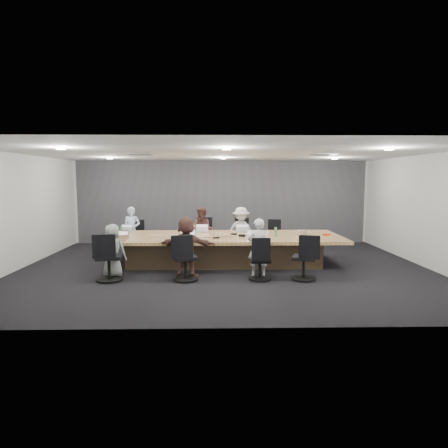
{
  "coord_description": "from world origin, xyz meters",
  "views": [
    {
      "loc": [
        -0.22,
        -9.67,
        2.19
      ],
      "look_at": [
        0.0,
        0.4,
        1.05
      ],
      "focal_mm": 32.0,
      "sensor_mm": 36.0,
      "label": 1
    }
  ],
  "objects_px": {
    "chair_2": "(240,239)",
    "chair_5": "(185,262)",
    "person_4": "(113,251)",
    "stapler": "(242,236)",
    "person_0": "(132,231)",
    "person_5": "(187,247)",
    "chair_1": "(203,238)",
    "mug_brown": "(120,234)",
    "chair_0": "(134,240)",
    "chair_7": "(304,261)",
    "laptop_0": "(127,231)",
    "bottle_clear": "(193,230)",
    "person_1": "(203,231)",
    "snack_packet": "(326,235)",
    "laptop_2": "(242,231)",
    "laptop_1": "(202,231)",
    "laptop_5": "(188,240)",
    "laptop_4": "(119,240)",
    "laptop_6": "(256,240)",
    "chair_6": "(260,264)",
    "bottle_green_right": "(276,232)",
    "canvas_bag": "(302,233)",
    "person_2": "(241,231)",
    "conference_table": "(224,248)",
    "chair_4": "(109,261)",
    "chair_3": "(277,240)",
    "person_6": "(258,248)"
  },
  "relations": [
    {
      "from": "laptop_2",
      "to": "person_5",
      "type": "xyz_separation_m",
      "value": [
        -1.39,
        -2.15,
        -0.06
      ]
    },
    {
      "from": "chair_1",
      "to": "person_1",
      "type": "distance_m",
      "value": 0.44
    },
    {
      "from": "chair_0",
      "to": "stapler",
      "type": "relative_size",
      "value": 4.27
    },
    {
      "from": "person_0",
      "to": "person_1",
      "type": "distance_m",
      "value": 2.06
    },
    {
      "from": "chair_0",
      "to": "bottle_clear",
      "type": "bearing_deg",
      "value": 123.93
    },
    {
      "from": "chair_4",
      "to": "canvas_bag",
      "type": "height_order",
      "value": "chair_4"
    },
    {
      "from": "mug_brown",
      "to": "person_4",
      "type": "bearing_deg",
      "value": -83.93
    },
    {
      "from": "person_1",
      "to": "laptop_6",
      "type": "distance_m",
      "value": 2.53
    },
    {
      "from": "person_4",
      "to": "stapler",
      "type": "xyz_separation_m",
      "value": [
        2.96,
        1.11,
        0.17
      ]
    },
    {
      "from": "chair_1",
      "to": "chair_7",
      "type": "relative_size",
      "value": 1.04
    },
    {
      "from": "stapler",
      "to": "chair_0",
      "type": "bearing_deg",
      "value": 153.12
    },
    {
      "from": "person_1",
      "to": "laptop_6",
      "type": "height_order",
      "value": "person_1"
    },
    {
      "from": "laptop_2",
      "to": "laptop_6",
      "type": "relative_size",
      "value": 1.0
    },
    {
      "from": "bottle_green_right",
      "to": "chair_7",
      "type": "bearing_deg",
      "value": -74.83
    },
    {
      "from": "laptop_0",
      "to": "person_5",
      "type": "bearing_deg",
      "value": 137.9
    },
    {
      "from": "chair_7",
      "to": "chair_1",
      "type": "bearing_deg",
      "value": 140.83
    },
    {
      "from": "bottle_green_right",
      "to": "laptop_4",
      "type": "bearing_deg",
      "value": -171.58
    },
    {
      "from": "conference_table",
      "to": "laptop_2",
      "type": "height_order",
      "value": "laptop_2"
    },
    {
      "from": "person_4",
      "to": "chair_1",
      "type": "bearing_deg",
      "value": -114.83
    },
    {
      "from": "person_0",
      "to": "person_6",
      "type": "relative_size",
      "value": 1.06
    },
    {
      "from": "laptop_2",
      "to": "laptop_1",
      "type": "bearing_deg",
      "value": -4.3
    },
    {
      "from": "chair_2",
      "to": "chair_5",
      "type": "bearing_deg",
      "value": 50.89
    },
    {
      "from": "laptop_4",
      "to": "chair_7",
      "type": "bearing_deg",
      "value": -25.53
    },
    {
      "from": "chair_1",
      "to": "snack_packet",
      "type": "height_order",
      "value": "chair_1"
    },
    {
      "from": "laptop_6",
      "to": "stapler",
      "type": "relative_size",
      "value": 2.1
    },
    {
      "from": "person_1",
      "to": "laptop_5",
      "type": "xyz_separation_m",
      "value": [
        -0.28,
        -2.15,
        0.06
      ]
    },
    {
      "from": "person_5",
      "to": "mug_brown",
      "type": "height_order",
      "value": "person_5"
    },
    {
      "from": "chair_4",
      "to": "laptop_1",
      "type": "relative_size",
      "value": 2.69
    },
    {
      "from": "conference_table",
      "to": "chair_5",
      "type": "distance_m",
      "value": 1.91
    },
    {
      "from": "person_2",
      "to": "laptop_2",
      "type": "xyz_separation_m",
      "value": [
        0.0,
        -0.55,
        0.06
      ]
    },
    {
      "from": "chair_0",
      "to": "chair_7",
      "type": "xyz_separation_m",
      "value": [
        4.34,
        -3.4,
        0.05
      ]
    },
    {
      "from": "conference_table",
      "to": "chair_7",
      "type": "xyz_separation_m",
      "value": [
        1.7,
        -1.7,
        0.01
      ]
    },
    {
      "from": "laptop_0",
      "to": "bottle_clear",
      "type": "distance_m",
      "value": 1.93
    },
    {
      "from": "chair_5",
      "to": "canvas_bag",
      "type": "xyz_separation_m",
      "value": [
        2.89,
        1.74,
        0.39
      ]
    },
    {
      "from": "person_0",
      "to": "person_5",
      "type": "bearing_deg",
      "value": -49.35
    },
    {
      "from": "laptop_2",
      "to": "person_6",
      "type": "xyz_separation_m",
      "value": [
        0.22,
        -2.15,
        -0.09
      ]
    },
    {
      "from": "chair_7",
      "to": "mug_brown",
      "type": "xyz_separation_m",
      "value": [
        -4.35,
        1.66,
        0.39
      ]
    },
    {
      "from": "chair_0",
      "to": "person_4",
      "type": "height_order",
      "value": "person_4"
    },
    {
      "from": "chair_6",
      "to": "chair_5",
      "type": "bearing_deg",
      "value": 178.62
    },
    {
      "from": "laptop_1",
      "to": "person_6",
      "type": "relative_size",
      "value": 0.25
    },
    {
      "from": "person_0",
      "to": "stapler",
      "type": "distance_m",
      "value": 3.48
    },
    {
      "from": "laptop_0",
      "to": "bottle_green_right",
      "type": "height_order",
      "value": "bottle_green_right"
    },
    {
      "from": "chair_0",
      "to": "laptop_2",
      "type": "xyz_separation_m",
      "value": [
        3.18,
        -0.9,
        0.39
      ]
    },
    {
      "from": "chair_3",
      "to": "bottle_clear",
      "type": "distance_m",
      "value": 2.88
    },
    {
      "from": "bottle_green_right",
      "to": "chair_1",
      "type": "bearing_deg",
      "value": 134.25
    },
    {
      "from": "chair_2",
      "to": "chair_0",
      "type": "bearing_deg",
      "value": -16.8
    },
    {
      "from": "person_1",
      "to": "person_5",
      "type": "bearing_deg",
      "value": -88.13
    },
    {
      "from": "laptop_0",
      "to": "person_1",
      "type": "relative_size",
      "value": 0.22
    },
    {
      "from": "snack_packet",
      "to": "mug_brown",
      "type": "bearing_deg",
      "value": -179.92
    },
    {
      "from": "laptop_0",
      "to": "laptop_5",
      "type": "relative_size",
      "value": 0.86
    }
  ]
}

